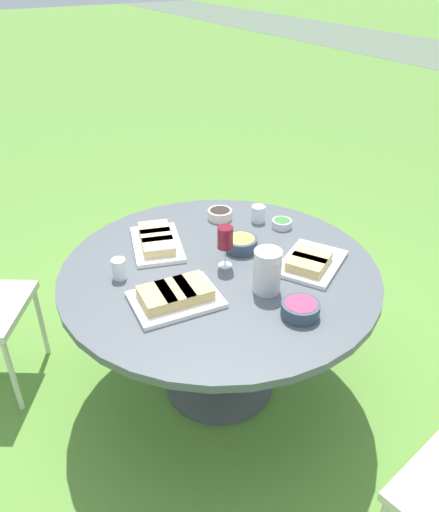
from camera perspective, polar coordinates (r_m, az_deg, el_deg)
name	(u,v)px	position (r m, az deg, el deg)	size (l,w,h in m)	color
ground_plane	(219,383)	(2.64, 0.00, -14.34)	(40.00, 40.00, 0.00)	#5B8C38
dining_table	(219,285)	(2.24, 0.00, -3.37)	(1.40, 1.40, 0.71)	#4C4C51
water_pitcher	(267,271)	(2.00, 5.49, -1.73)	(0.12, 0.11, 0.19)	silver
wine_glass	(226,239)	(2.13, 0.71, 1.92)	(0.07, 0.07, 0.19)	silver
platter_bread_main	(310,262)	(2.22, 10.33, -0.69)	(0.37, 0.40, 0.06)	white
platter_charcuterie	(157,241)	(2.35, -7.20, 1.74)	(0.41, 0.32, 0.06)	white
platter_sandwich_side	(176,296)	(1.98, -5.05, -4.52)	(0.28, 0.37, 0.07)	white
bowl_fries	(241,243)	(2.31, 2.46, 1.47)	(0.15, 0.15, 0.06)	#334256
bowl_salad	(282,223)	(2.52, 7.15, 3.73)	(0.10, 0.10, 0.04)	silver
bowl_olives	(220,214)	(2.58, 0.05, 4.84)	(0.13, 0.13, 0.05)	beige
bowl_dip_red	(300,309)	(1.92, 9.23, -5.95)	(0.15, 0.15, 0.06)	#334256
cup_water_near	(258,214)	(2.56, 4.44, 4.83)	(0.07, 0.07, 0.08)	silver
cup_water_far	(119,269)	(2.14, -11.40, -1.44)	(0.06, 0.06, 0.09)	silver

